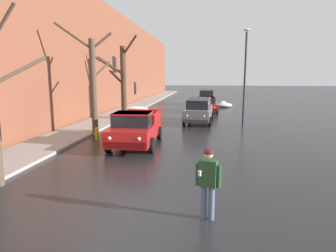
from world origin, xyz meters
name	(u,v)px	position (x,y,z in m)	size (l,w,h in m)	color
ground_plane	(118,210)	(0.00, 0.00, 0.00)	(200.00, 200.00, 0.00)	#232326
left_sidewalk_slab	(117,114)	(-5.73, 18.00, 0.06)	(2.58, 80.00, 0.13)	gray
brick_townhouse_facade	(95,57)	(-7.52, 18.00, 5.06)	(0.63, 80.00, 10.12)	brown
snow_bank_along_left_kerb	(224,105)	(4.08, 25.93, 0.28)	(1.74, 1.41, 0.71)	white
snow_bank_mid_block_left	(137,110)	(-4.22, 19.33, 0.33)	(2.37, 1.03, 0.68)	white
bare_tree_second_along_sidewalk	(93,82)	(-4.33, 9.38, 3.10)	(2.97, 1.78, 6.40)	#4C3D2D
bare_tree_mid_block	(122,80)	(-4.39, 15.50, 3.14)	(3.47, 1.05, 6.48)	#423323
pickup_truck_red_approaching_near_lane	(135,128)	(-1.26, 7.04, 0.88)	(2.35, 4.93, 1.76)	red
suv_grey_parked_kerbside_close	(199,110)	(1.66, 14.76, 0.99)	(2.22, 4.74, 1.82)	slate
sedan_red_parked_kerbside_mid	(207,104)	(2.20, 21.55, 0.75)	(2.16, 4.53, 1.42)	red
suv_maroon_parked_far_down_block	(206,97)	(2.07, 27.96, 0.99)	(2.14, 4.55, 1.82)	maroon
pedestrian_with_coffee	(208,179)	(2.33, -0.16, 1.04)	(0.64, 0.37, 1.76)	slate
fire_hydrant	(97,134)	(-3.68, 8.04, 0.36)	(0.42, 0.22, 0.71)	gold
street_lamp_post	(245,73)	(4.79, 13.94, 3.67)	(0.44, 0.24, 6.63)	#28282D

